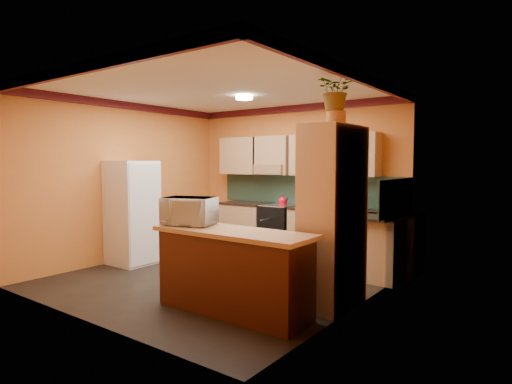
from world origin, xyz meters
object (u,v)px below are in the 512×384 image
base_cabinets_back (310,235)px  microwave (189,211)px  breakfast_bar (233,274)px  fridge (132,213)px  pantry (333,217)px  stove (279,230)px

base_cabinets_back → microwave: 2.86m
microwave → breakfast_bar: bearing=-18.6°
fridge → microwave: (2.14, -0.81, 0.25)m
pantry → microwave: (-1.46, -0.87, 0.05)m
base_cabinets_back → fridge: size_ratio=2.15×
stove → microwave: size_ratio=1.52×
fridge → microwave: bearing=-20.8°
stove → microwave: (0.53, -2.78, 0.64)m
microwave → stove: bearing=82.2°
pantry → fridge: bearing=-179.0°
stove → base_cabinets_back: bearing=0.0°
microwave → fridge: bearing=140.7°
stove → breakfast_bar: (1.20, -2.78, -0.02)m
base_cabinets_back → stove: 0.63m
fridge → stove: bearing=50.7°
base_cabinets_back → stove: size_ratio=4.01×
base_cabinets_back → microwave: size_ratio=6.10×
stove → breakfast_bar: bearing=-66.6°
stove → fridge: 2.57m
base_cabinets_back → fridge: fridge is taller
pantry → breakfast_bar: size_ratio=1.17×
pantry → microwave: bearing=-149.2°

